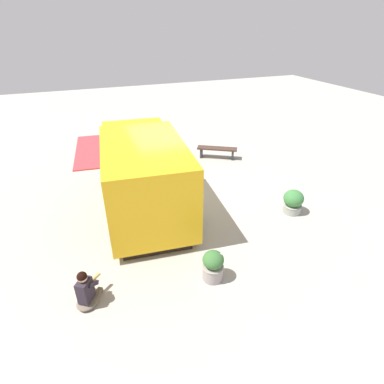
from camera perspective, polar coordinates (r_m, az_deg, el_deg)
ground_plane at (r=10.41m, az=-3.16°, el=-0.54°), size 40.00×40.00×0.00m
food_truck at (r=9.48m, az=-9.21°, el=3.56°), size 3.25×5.77×2.31m
person_customer at (r=6.96m, az=-19.09°, el=-17.09°), size 0.67×0.75×0.87m
planter_flowering_near at (r=9.79m, az=18.34°, el=-1.69°), size 0.61×0.61×0.75m
planter_flowering_far at (r=7.07m, az=3.93°, el=-13.53°), size 0.50×0.50×0.76m
plaza_bench at (r=13.17m, az=4.70°, el=7.78°), size 1.65×1.20×0.46m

